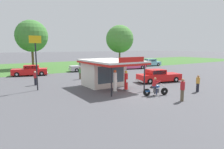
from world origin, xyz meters
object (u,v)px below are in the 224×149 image
at_px(bystander_chatting_near_pumps, 182,89).
at_px(parked_car_back_row_centre_left, 150,63).
at_px(featured_classic_sedan, 158,76).
at_px(bystander_admiring_sedan, 198,83).
at_px(gas_pump_nearside, 115,82).
at_px(parked_car_back_row_far_left, 30,71).
at_px(gas_pump_offside, 126,81).
at_px(bystander_strolling_foreground, 35,78).
at_px(roadside_pole_sign, 36,54).
at_px(parked_car_back_row_centre, 132,65).
at_px(bystander_standing_back_lot, 80,73).
at_px(parked_car_back_row_centre_right, 86,67).
at_px(motorcycle_with_rider, 155,88).

bearing_deg(bystander_chatting_near_pumps, parked_car_back_row_centre_left, 51.46).
relative_size(featured_classic_sedan, bystander_chatting_near_pumps, 3.19).
height_order(bystander_chatting_near_pumps, bystander_admiring_sedan, bystander_chatting_near_pumps).
bearing_deg(bystander_chatting_near_pumps, gas_pump_nearside, 115.93).
bearing_deg(parked_car_back_row_far_left, gas_pump_offside, -69.40).
relative_size(gas_pump_nearside, gas_pump_offside, 1.09).
height_order(parked_car_back_row_centre_left, bystander_strolling_foreground, bystander_strolling_foreground).
bearing_deg(roadside_pole_sign, bystander_strolling_foreground, 82.25).
bearing_deg(parked_car_back_row_centre, bystander_strolling_foreground, -159.39).
xyz_separation_m(featured_classic_sedan, roadside_pole_sign, (-13.23, 3.06, 2.84)).
bearing_deg(bystander_chatting_near_pumps, bystander_standing_back_lot, 99.77).
height_order(gas_pump_nearside, gas_pump_offside, gas_pump_nearside).
relative_size(gas_pump_offside, parked_car_back_row_centre_right, 0.33).
bearing_deg(roadside_pole_sign, gas_pump_nearside, -38.46).
height_order(gas_pump_offside, parked_car_back_row_centre_right, gas_pump_offside).
bearing_deg(bystander_strolling_foreground, bystander_standing_back_lot, 11.26).
height_order(parked_car_back_row_far_left, roadside_pole_sign, roadside_pole_sign).
distance_m(bystander_standing_back_lot, bystander_strolling_foreground, 5.88).
xyz_separation_m(gas_pump_offside, parked_car_back_row_centre, (12.24, 14.60, -0.17)).
distance_m(featured_classic_sedan, parked_car_back_row_centre, 14.36).
height_order(parked_car_back_row_far_left, bystander_admiring_sedan, bystander_admiring_sedan).
bearing_deg(parked_car_back_row_centre, gas_pump_nearside, -132.80).
height_order(gas_pump_nearside, roadside_pole_sign, roadside_pole_sign).
bearing_deg(parked_car_back_row_centre_left, bystander_strolling_foreground, -159.71).
xyz_separation_m(parked_car_back_row_centre_right, bystander_admiring_sedan, (1.90, -20.38, 0.13)).
xyz_separation_m(parked_car_back_row_far_left, bystander_admiring_sedan, (11.11, -19.77, 0.13)).
distance_m(parked_car_back_row_centre_right, bystander_strolling_foreground, 13.45).
bearing_deg(featured_classic_sedan, parked_car_back_row_centre, 64.43).
xyz_separation_m(featured_classic_sedan, parked_car_back_row_centre_right, (-2.70, 14.61, 0.01)).
distance_m(parked_car_back_row_far_left, bystander_standing_back_lot, 8.55).
distance_m(parked_car_back_row_far_left, roadside_pole_sign, 11.37).
bearing_deg(motorcycle_with_rider, gas_pump_nearside, 125.64).
xyz_separation_m(motorcycle_with_rider, featured_classic_sedan, (5.15, 4.66, 0.03)).
height_order(parked_car_back_row_centre, bystander_strolling_foreground, bystander_strolling_foreground).
xyz_separation_m(bystander_chatting_near_pumps, roadside_pole_sign, (-8.55, 10.12, 2.59)).
distance_m(gas_pump_offside, bystander_standing_back_lot, 8.64).
distance_m(parked_car_back_row_centre_left, bystander_strolling_foreground, 27.83).
xyz_separation_m(parked_car_back_row_centre, roadside_pole_sign, (-19.43, -9.90, 2.83)).
relative_size(featured_classic_sedan, bystander_admiring_sedan, 3.57).
height_order(gas_pump_nearside, parked_car_back_row_centre, gas_pump_nearside).
xyz_separation_m(gas_pump_nearside, bystander_chatting_near_pumps, (2.64, -5.42, -0.02)).
bearing_deg(roadside_pole_sign, gas_pump_offside, -33.14).
relative_size(motorcycle_with_rider, parked_car_back_row_centre_left, 0.43).
relative_size(parked_car_back_row_centre_right, parked_car_back_row_centre_left, 1.10).
relative_size(gas_pump_offside, bystander_standing_back_lot, 1.20).
bearing_deg(bystander_admiring_sedan, gas_pump_nearside, 147.59).
xyz_separation_m(gas_pump_nearside, parked_car_back_row_centre_right, (4.61, 16.25, -0.26)).
xyz_separation_m(motorcycle_with_rider, parked_car_back_row_centre, (11.35, 17.62, 0.05)).
bearing_deg(bystander_standing_back_lot, bystander_admiring_sedan, -63.68).
bearing_deg(parked_car_back_row_centre_left, parked_car_back_row_far_left, -176.71).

